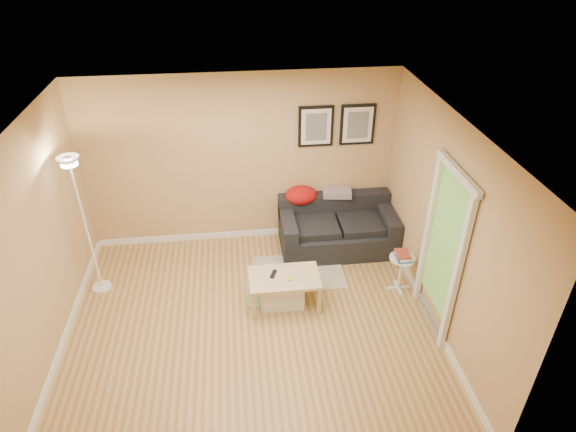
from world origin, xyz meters
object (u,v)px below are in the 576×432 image
Objects in this scene: storage_bin at (281,292)px; sofa at (338,227)px; book_stack at (403,255)px; coffee_table at (284,290)px; floor_lamp at (87,231)px; side_table at (400,273)px.

sofa is at bearing 49.29° from storage_bin.
coffee_table is at bearing -157.01° from book_stack.
coffee_table is 2.62m from floor_lamp.
book_stack reaches higher than storage_bin.
sofa is at bearing 121.47° from side_table.
sofa is 1.24m from book_stack.
sofa reaches higher than coffee_table.
coffee_table is at bearing -38.42° from storage_bin.
sofa is 1.23m from side_table.
book_stack is at bearing -58.67° from sofa.
book_stack reaches higher than coffee_table.
floor_lamp is at bearing 173.08° from side_table.
side_table is 0.26× the size of floor_lamp.
sofa is at bearing 54.37° from coffee_table.
floor_lamp reaches higher than book_stack.
floor_lamp reaches higher than sofa.
coffee_table is at bearing -13.78° from floor_lamp.
sofa reaches higher than book_stack.
floor_lamp is (-2.41, 0.57, 0.76)m from storage_bin.
coffee_table is 1.71× the size of side_table.
coffee_table is 1.61m from book_stack.
book_stack is (-0.00, -0.01, 0.30)m from side_table.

